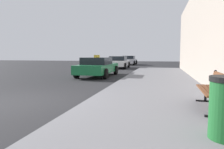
{
  "coord_description": "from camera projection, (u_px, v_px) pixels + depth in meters",
  "views": [
    {
      "loc": [
        4.11,
        -5.58,
        1.47
      ],
      "look_at": [
        2.17,
        2.7,
        0.66
      ],
      "focal_mm": 33.93,
      "sensor_mm": 36.0,
      "label": 1
    }
  ],
  "objects": [
    {
      "name": "car_silver",
      "position": [
        129.0,
        60.0,
        29.84
      ],
      "size": [
        1.97,
        4.03,
        1.27
      ],
      "color": "#B7B7BF",
      "rests_on": "ground_plane"
    },
    {
      "name": "bench",
      "position": [
        215.0,
        88.0,
        5.09
      ],
      "size": [
        0.56,
        1.83,
        0.89
      ],
      "rotation": [
        0.0,
        0.0,
        -0.04
      ],
      "color": "brown",
      "rests_on": "sidewalk"
    },
    {
      "name": "ground_plane",
      "position": [
        23.0,
        102.0,
        6.48
      ],
      "size": [
        80.0,
        80.0,
        0.0
      ],
      "primitive_type": "plane",
      "color": "#232326"
    },
    {
      "name": "sidewalk",
      "position": [
        156.0,
        107.0,
        5.57
      ],
      "size": [
        4.0,
        32.0,
        0.15
      ],
      "primitive_type": "cube",
      "color": "slate",
      "rests_on": "ground_plane"
    },
    {
      "name": "car_white",
      "position": [
        119.0,
        62.0,
        22.5
      ],
      "size": [
        2.01,
        4.04,
        1.27
      ],
      "color": "white",
      "rests_on": "ground_plane"
    },
    {
      "name": "car_green",
      "position": [
        98.0,
        67.0,
        14.09
      ],
      "size": [
        2.04,
        4.6,
        1.43
      ],
      "color": "#196638",
      "rests_on": "ground_plane"
    }
  ]
}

